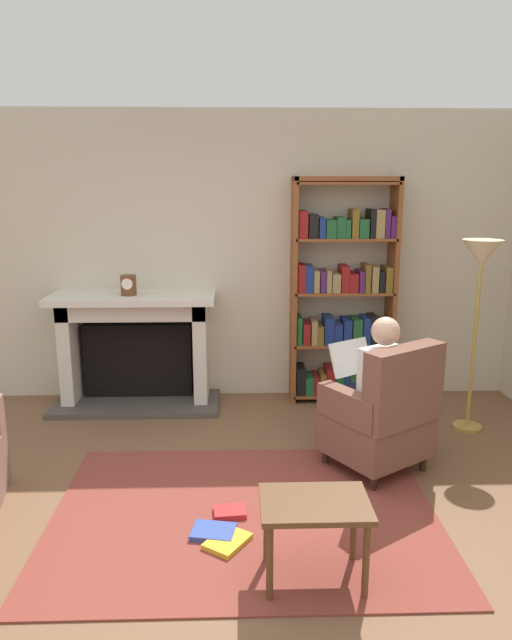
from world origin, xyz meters
TOP-DOWN VIEW (x-y plane):
  - ground at (0.00, 0.00)m, footprint 14.00×14.00m
  - back_wall at (0.00, 2.55)m, footprint 5.60×0.10m
  - area_rug at (0.00, 0.30)m, footprint 2.40×1.80m
  - fireplace at (-0.99, 2.30)m, footprint 1.53×0.64m
  - mantel_clock at (-1.01, 2.20)m, footprint 0.14×0.14m
  - bookshelf at (0.95, 2.33)m, footprint 0.96×0.32m
  - armchair_reading at (0.99, 0.86)m, footprint 0.87×0.87m
  - seated_reader at (0.93, 0.96)m, footprint 0.55×0.59m
  - side_table at (0.35, -0.32)m, footprint 0.56×0.39m
  - scattered_books at (-0.03, 0.14)m, footprint 0.71×0.54m
  - floor_lamp at (1.91, 1.58)m, footprint 0.32×0.32m

SIDE VIEW (x-z plane):
  - ground at x=0.00m, z-range 0.00..0.00m
  - area_rug at x=0.00m, z-range 0.00..0.01m
  - scattered_books at x=-0.03m, z-range 0.01..0.05m
  - side_table at x=0.35m, z-range 0.16..0.61m
  - armchair_reading at x=0.99m, z-range -0.06..0.91m
  - fireplace at x=-0.99m, z-range 0.03..1.09m
  - seated_reader at x=0.93m, z-range 0.05..1.19m
  - bookshelf at x=0.95m, z-range -0.04..2.06m
  - mantel_clock at x=-1.01m, z-range 1.06..1.24m
  - back_wall at x=0.00m, z-range 0.00..2.70m
  - floor_lamp at x=1.91m, z-range 0.55..2.16m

